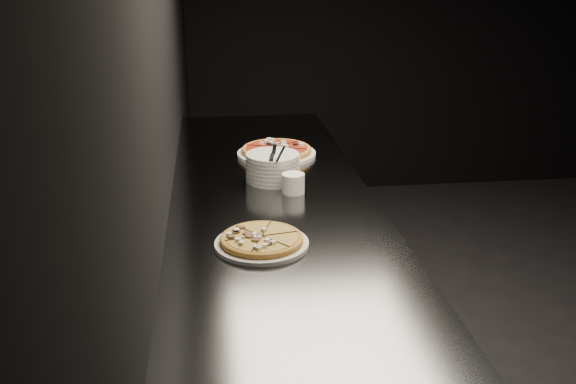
{
  "coord_description": "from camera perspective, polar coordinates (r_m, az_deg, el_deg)",
  "views": [
    {
      "loc": [
        -2.34,
        -2.24,
        1.75
      ],
      "look_at": [
        -2.08,
        -0.11,
        0.96
      ],
      "focal_mm": 40.0,
      "sensor_mm": 36.0,
      "label": 1
    }
  ],
  "objects": [
    {
      "name": "pizza_tomato",
      "position": [
        2.83,
        -1.03,
        3.66
      ],
      "size": [
        0.4,
        0.4,
        0.04
      ],
      "rotation": [
        0.0,
        0.0,
        -0.37
      ],
      "color": "silver",
      "rests_on": "counter"
    },
    {
      "name": "wall_left",
      "position": [
        2.27,
        -11.14,
        11.04
      ],
      "size": [
        0.02,
        5.0,
        2.8
      ],
      "primitive_type": "cube",
      "color": "black",
      "rests_on": "floor"
    },
    {
      "name": "counter",
      "position": [
        2.59,
        -1.41,
        -9.56
      ],
      "size": [
        0.74,
        2.44,
        0.92
      ],
      "color": "#595B60",
      "rests_on": "floor"
    },
    {
      "name": "pizza_mushroom",
      "position": [
        1.95,
        -2.36,
        -4.33
      ],
      "size": [
        0.3,
        0.3,
        0.03
      ],
      "rotation": [
        0.0,
        0.0,
        0.18
      ],
      "color": "silver",
      "rests_on": "counter"
    },
    {
      "name": "cutlery",
      "position": [
        2.47,
        -1.15,
        3.38
      ],
      "size": [
        0.1,
        0.21,
        0.01
      ],
      "rotation": [
        0.0,
        0.0,
        -0.15
      ],
      "color": "silver",
      "rests_on": "plate_stack"
    },
    {
      "name": "ramekin",
      "position": [
        2.37,
        0.47,
        0.83
      ],
      "size": [
        0.08,
        0.08,
        0.07
      ],
      "color": "white",
      "rests_on": "counter"
    },
    {
      "name": "plate_stack",
      "position": [
        2.5,
        -1.37,
        2.24
      ],
      "size": [
        0.21,
        0.21,
        0.11
      ],
      "color": "silver",
      "rests_on": "counter"
    },
    {
      "name": "wall_back",
      "position": [
        5.3,
        20.0,
        15.35
      ],
      "size": [
        5.0,
        0.02,
        2.8
      ],
      "primitive_type": "cube",
      "color": "black",
      "rests_on": "floor"
    }
  ]
}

